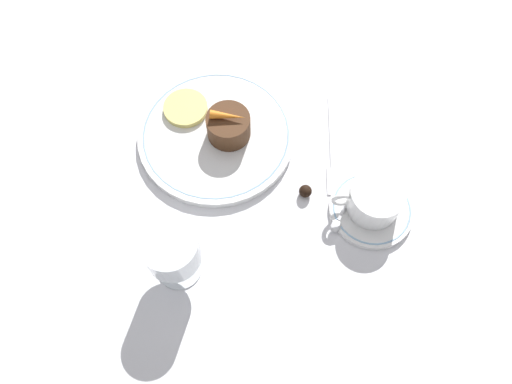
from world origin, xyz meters
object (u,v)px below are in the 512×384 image
object	(u,v)px
coffee_cup	(375,199)
fork	(333,155)
dinner_plate	(216,135)
dessert_cake	(228,126)
wine_glass	(172,251)

from	to	relation	value
coffee_cup	fork	world-z (taller)	coffee_cup
dinner_plate	dessert_cake	world-z (taller)	dessert_cake
wine_glass	dessert_cake	xyz separation A→B (m)	(-0.08, -0.23, -0.04)
coffee_cup	fork	distance (m)	0.12
coffee_cup	fork	bearing A→B (deg)	-63.12
coffee_cup	fork	xyz separation A→B (m)	(0.05, -0.10, -0.03)
dinner_plate	dessert_cake	size ratio (longest dim) A/B	3.65
wine_glass	fork	xyz separation A→B (m)	(-0.25, -0.18, -0.08)
wine_glass	fork	world-z (taller)	wine_glass
fork	dessert_cake	distance (m)	0.18
dinner_plate	coffee_cup	xyz separation A→B (m)	(-0.25, 0.14, 0.03)
wine_glass	dinner_plate	bearing A→B (deg)	-104.08
coffee_cup	dinner_plate	bearing A→B (deg)	-30.38
dinner_plate	dessert_cake	bearing A→B (deg)	175.58
dinner_plate	fork	world-z (taller)	dinner_plate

